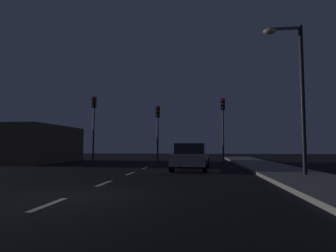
% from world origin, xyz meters
% --- Properties ---
extents(ground_plane, '(80.00, 80.00, 0.00)m').
position_xyz_m(ground_plane, '(0.00, 7.00, 0.00)').
color(ground_plane, black).
extents(sidewalk_curb_right, '(3.00, 40.00, 0.15)m').
position_xyz_m(sidewalk_curb_right, '(7.50, 7.00, 0.07)').
color(sidewalk_curb_right, gray).
rests_on(sidewalk_curb_right, ground_plane).
extents(lane_stripe_nearest, '(0.16, 1.60, 0.01)m').
position_xyz_m(lane_stripe_nearest, '(0.00, -1.20, 0.00)').
color(lane_stripe_nearest, silver).
rests_on(lane_stripe_nearest, ground_plane).
extents(lane_stripe_second, '(0.16, 1.60, 0.01)m').
position_xyz_m(lane_stripe_second, '(0.00, 2.60, 0.00)').
color(lane_stripe_second, silver).
rests_on(lane_stripe_second, ground_plane).
extents(lane_stripe_third, '(0.16, 1.60, 0.01)m').
position_xyz_m(lane_stripe_third, '(0.00, 6.40, 0.00)').
color(lane_stripe_third, silver).
rests_on(lane_stripe_third, ground_plane).
extents(lane_stripe_fourth, '(0.16, 1.60, 0.01)m').
position_xyz_m(lane_stripe_fourth, '(0.00, 10.20, 0.00)').
color(lane_stripe_fourth, silver).
rests_on(lane_stripe_fourth, ground_plane).
extents(traffic_signal_left, '(0.32, 0.38, 5.44)m').
position_xyz_m(traffic_signal_left, '(-5.31, 15.24, 3.78)').
color(traffic_signal_left, '#2D2D30').
rests_on(traffic_signal_left, ground_plane).
extents(traffic_signal_center, '(0.32, 0.38, 4.56)m').
position_xyz_m(traffic_signal_center, '(0.02, 15.23, 3.21)').
color(traffic_signal_center, '#2D2D30').
rests_on(traffic_signal_center, ground_plane).
extents(traffic_signal_right, '(0.32, 0.38, 5.09)m').
position_xyz_m(traffic_signal_right, '(5.18, 15.24, 3.56)').
color(traffic_signal_right, '#2D2D30').
rests_on(traffic_signal_right, ground_plane).
extents(car_stopped_ahead, '(2.14, 4.63, 1.50)m').
position_xyz_m(car_stopped_ahead, '(2.88, 8.97, 0.76)').
color(car_stopped_ahead, gray).
rests_on(car_stopped_ahead, ground_plane).
extents(street_lamp_right, '(1.67, 0.36, 6.59)m').
position_xyz_m(street_lamp_right, '(7.54, 5.27, 3.99)').
color(street_lamp_right, black).
rests_on(street_lamp_right, ground_plane).
extents(storefront_left, '(5.88, 8.36, 3.06)m').
position_xyz_m(storefront_left, '(-10.94, 15.44, 1.53)').
color(storefront_left, brown).
rests_on(storefront_left, ground_plane).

